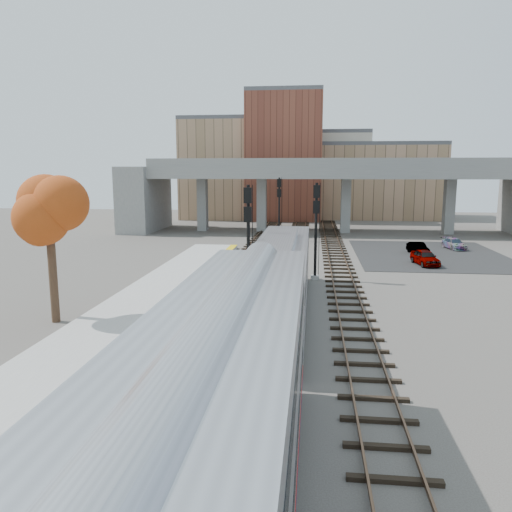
% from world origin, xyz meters
% --- Properties ---
extents(ground, '(160.00, 160.00, 0.00)m').
position_xyz_m(ground, '(0.00, 0.00, 0.00)').
color(ground, '#47423D').
rests_on(ground, ground).
extents(platform, '(4.50, 60.00, 0.35)m').
position_xyz_m(platform, '(-7.25, 0.00, 0.17)').
color(platform, '#9E9E99').
rests_on(platform, ground).
extents(yellow_strip, '(0.70, 60.00, 0.01)m').
position_xyz_m(yellow_strip, '(-5.35, 0.00, 0.35)').
color(yellow_strip, yellow).
rests_on(yellow_strip, platform).
extents(tracks, '(10.70, 95.00, 0.25)m').
position_xyz_m(tracks, '(0.93, 12.50, 0.08)').
color(tracks, black).
rests_on(tracks, ground).
extents(overpass, '(54.00, 12.00, 9.50)m').
position_xyz_m(overpass, '(4.92, 45.00, 5.81)').
color(overpass, slate).
rests_on(overpass, ground).
extents(buildings_far, '(43.00, 21.00, 20.60)m').
position_xyz_m(buildings_far, '(1.26, 66.57, 7.88)').
color(buildings_far, tan).
rests_on(buildings_far, ground).
extents(parking_lot, '(14.00, 18.00, 0.04)m').
position_xyz_m(parking_lot, '(14.00, 28.00, 0.02)').
color(parking_lot, black).
rests_on(parking_lot, ground).
extents(locomotive, '(3.02, 19.05, 4.10)m').
position_xyz_m(locomotive, '(1.00, 6.34, 2.28)').
color(locomotive, '#A8AAB2').
rests_on(locomotive, ground).
extents(signal_mast_near, '(0.60, 0.64, 7.19)m').
position_xyz_m(signal_mast_near, '(-1.10, 8.59, 3.59)').
color(signal_mast_near, '#9E9E99').
rests_on(signal_mast_near, ground).
extents(signal_mast_mid, '(0.60, 0.64, 7.14)m').
position_xyz_m(signal_mast_mid, '(3.00, 15.58, 3.56)').
color(signal_mast_mid, '#9E9E99').
rests_on(signal_mast_mid, ground).
extents(signal_mast_far, '(0.60, 0.64, 7.24)m').
position_xyz_m(signal_mast_far, '(-1.10, 36.31, 3.63)').
color(signal_mast_far, '#9E9E99').
rests_on(signal_mast_far, ground).
extents(tree, '(3.60, 3.60, 7.83)m').
position_xyz_m(tree, '(-10.86, 3.44, 5.81)').
color(tree, '#382619').
rests_on(tree, ground).
extents(car_a, '(2.15, 4.01, 1.30)m').
position_xyz_m(car_a, '(12.39, 22.36, 0.69)').
color(car_a, '#99999E').
rests_on(car_a, parking_lot).
extents(car_b, '(1.69, 3.60, 1.14)m').
position_xyz_m(car_b, '(12.93, 28.06, 0.61)').
color(car_b, '#99999E').
rests_on(car_b, parking_lot).
extents(car_c, '(2.16, 3.91, 1.07)m').
position_xyz_m(car_c, '(17.33, 31.88, 0.58)').
color(car_c, '#99999E').
rests_on(car_c, parking_lot).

